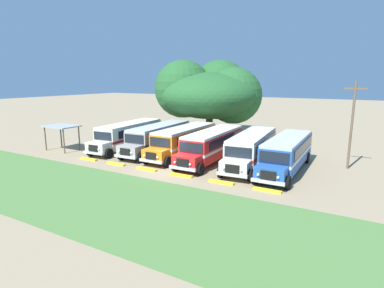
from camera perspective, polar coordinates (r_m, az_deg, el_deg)
ground_plane at (r=27.05m, az=-4.30°, el=-4.85°), size 220.00×220.00×0.00m
foreground_grass_strip at (r=21.69m, az=-15.34°, el=-9.51°), size 80.00×9.54×0.01m
parked_bus_slot_0 at (r=36.27m, az=-11.31°, el=1.78°), size 3.33×10.94×2.82m
parked_bus_slot_1 at (r=34.21m, az=-6.05°, el=1.36°), size 3.17×10.91×2.82m
parked_bus_slot_2 at (r=32.34m, az=-1.43°, el=0.81°), size 2.79×10.85×2.82m
parked_bus_slot_3 at (r=30.21m, az=3.68°, el=0.01°), size 2.93×10.87×2.82m
parked_bus_slot_4 at (r=29.11m, az=10.70°, el=-0.62°), size 3.50×10.96×2.82m
parked_bus_slot_5 at (r=28.01m, az=16.75°, el=-1.41°), size 2.83×10.86×2.82m
curb_wheelstop_0 at (r=32.14m, az=-18.15°, el=-2.60°), size 2.00×0.36×0.15m
curb_wheelstop_1 at (r=29.69m, az=-13.57°, el=-3.50°), size 2.00×0.36×0.15m
curb_wheelstop_2 at (r=27.47m, az=-8.19°, el=-4.52°), size 2.00×0.36×0.15m
curb_wheelstop_3 at (r=25.54m, az=-1.92°, el=-5.66°), size 2.00×0.36×0.15m
curb_wheelstop_4 at (r=23.97m, az=5.30°, el=-6.88°), size 2.00×0.36×0.15m
curb_wheelstop_5 at (r=22.84m, az=13.42°, el=-8.12°), size 2.00×0.36×0.15m
broad_shade_tree at (r=42.59m, az=3.47°, el=9.17°), size 13.73×13.67×10.23m
utility_pole at (r=30.07m, az=26.91°, el=3.38°), size 1.80×0.20×7.50m
waiting_shelter at (r=37.07m, az=-22.50°, el=2.69°), size 3.60×2.60×2.72m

